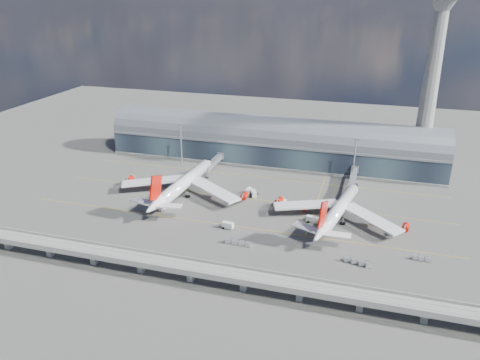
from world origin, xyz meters
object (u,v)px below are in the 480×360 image
(cargo_train_2, at_px, (421,259))
(cargo_train_0, at_px, (238,243))
(service_truck_1, at_px, (228,225))
(airliner_right, at_px, (338,211))
(service_truck_2, at_px, (314,220))
(floodlight_mast_right, at_px, (354,160))
(control_tower, at_px, (431,83))
(service_truck_5, at_px, (254,193))
(floodlight_mast_left, at_px, (181,144))
(service_truck_4, at_px, (249,191))
(service_truck_0, at_px, (163,207))
(cargo_train_1, at_px, (358,262))
(airliner_left, at_px, (183,184))
(service_truck_3, at_px, (280,203))

(cargo_train_2, bearing_deg, cargo_train_0, 90.31)
(service_truck_1, bearing_deg, airliner_right, -58.02)
(service_truck_2, bearing_deg, floodlight_mast_right, -0.81)
(control_tower, bearing_deg, service_truck_5, -144.19)
(floodlight_mast_left, relative_size, cargo_train_2, 3.55)
(floodlight_mast_left, distance_m, cargo_train_0, 100.69)
(floodlight_mast_right, bearing_deg, control_tower, 38.66)
(service_truck_4, relative_size, cargo_train_0, 0.41)
(service_truck_0, bearing_deg, service_truck_2, 10.29)
(cargo_train_1, bearing_deg, cargo_train_2, -81.84)
(floodlight_mast_right, relative_size, cargo_train_2, 3.55)
(airliner_left, height_order, cargo_train_1, airliner_left)
(airliner_left, bearing_deg, service_truck_4, 23.92)
(airliner_left, bearing_deg, cargo_train_2, -12.14)
(control_tower, distance_m, airliner_right, 96.22)
(service_truck_5, xyz_separation_m, cargo_train_1, (54.91, -50.15, -0.50))
(airliner_left, bearing_deg, service_truck_1, -36.54)
(service_truck_4, xyz_separation_m, cargo_train_0, (9.86, -51.93, -0.33))
(service_truck_3, bearing_deg, cargo_train_0, -66.84)
(control_tower, height_order, cargo_train_0, control_tower)
(airliner_right, relative_size, service_truck_4, 13.74)
(service_truck_0, relative_size, service_truck_2, 0.77)
(cargo_train_0, bearing_deg, control_tower, -37.62)
(floodlight_mast_right, distance_m, cargo_train_2, 79.40)
(service_truck_5, relative_size, cargo_train_1, 0.57)
(floodlight_mast_right, distance_m, service_truck_1, 84.83)
(floodlight_mast_right, distance_m, cargo_train_1, 82.78)
(control_tower, height_order, service_truck_5, control_tower)
(service_truck_3, bearing_deg, airliner_left, -143.07)
(service_truck_0, relative_size, cargo_train_0, 0.53)
(airliner_left, xyz_separation_m, service_truck_0, (-2.69, -18.08, -5.00))
(service_truck_2, distance_m, service_truck_4, 43.87)
(service_truck_0, relative_size, cargo_train_2, 0.84)
(service_truck_3, bearing_deg, floodlight_mast_right, 86.82)
(service_truck_2, height_order, cargo_train_1, service_truck_2)
(airliner_left, bearing_deg, cargo_train_0, -40.69)
(cargo_train_0, distance_m, cargo_train_2, 72.83)
(airliner_left, relative_size, service_truck_2, 9.09)
(control_tower, relative_size, service_truck_2, 12.99)
(floodlight_mast_left, xyz_separation_m, airliner_right, (96.63, -47.14, -8.27))
(control_tower, bearing_deg, floodlight_mast_right, -141.34)
(control_tower, distance_m, service_truck_0, 156.31)
(cargo_train_1, bearing_deg, airliner_right, 3.91)
(service_truck_0, distance_m, service_truck_5, 46.63)
(airliner_right, xyz_separation_m, service_truck_3, (-28.32, 7.76, -3.74))
(airliner_right, distance_m, service_truck_0, 82.53)
(floodlight_mast_right, xyz_separation_m, service_truck_1, (-49.32, -67.94, -12.15))
(service_truck_4, relative_size, cargo_train_1, 0.42)
(floodlight_mast_left, height_order, service_truck_1, floodlight_mast_left)
(airliner_left, bearing_deg, service_truck_5, 17.91)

